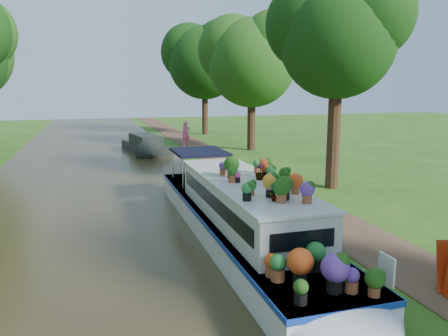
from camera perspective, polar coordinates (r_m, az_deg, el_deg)
ground at (r=15.44m, az=7.24°, el=-5.90°), size 100.00×100.00×0.00m
canal_water at (r=14.18m, az=-15.72°, el=-7.68°), size 10.00×100.00×0.02m
towpath at (r=15.95m, az=11.21°, el=-5.43°), size 2.20×100.00×0.03m
plant_boat at (r=12.04m, az=2.63°, el=-6.35°), size 2.29×13.52×2.30m
tree_near_overhang at (r=19.42m, az=14.56°, el=16.88°), size 5.52×5.28×8.99m
tree_near_mid at (r=30.55m, az=3.61°, el=14.44°), size 6.90×6.60×9.40m
tree_near_far at (r=40.94m, az=-2.61°, el=14.31°), size 7.59×7.26×10.30m
second_boat at (r=29.73m, az=-10.22°, el=2.92°), size 2.74×6.50×1.21m
pedestrian_pink at (r=32.39m, az=-4.98°, el=4.46°), size 0.77×0.63×1.82m
verge_plant at (r=18.65m, az=2.52°, el=-2.38°), size 0.37×0.33×0.37m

